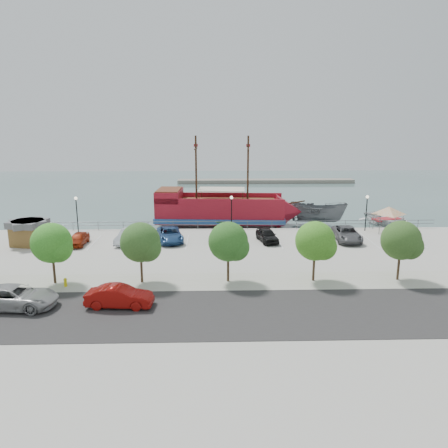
{
  "coord_description": "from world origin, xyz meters",
  "views": [
    {
      "loc": [
        -2.27,
        -43.58,
        12.82
      ],
      "look_at": [
        -1.0,
        2.0,
        2.0
      ],
      "focal_mm": 35.0,
      "sensor_mm": 36.0,
      "label": 1
    }
  ],
  "objects": [
    {
      "name": "sidewalk",
      "position": [
        0.0,
        -10.0,
        0.01
      ],
      "size": [
        100.0,
        4.0,
        0.05
      ],
      "primitive_type": "cube",
      "color": "#A19F89",
      "rests_on": "land_slab"
    },
    {
      "name": "parked_car_f",
      "position": [
        8.66,
        2.24,
        0.66
      ],
      "size": [
        1.9,
        4.17,
        1.33
      ],
      "primitive_type": "imported",
      "rotation": [
        0.0,
        0.0,
        0.13
      ],
      "color": "silver",
      "rests_on": "land_slab"
    },
    {
      "name": "seawall_railing",
      "position": [
        0.0,
        7.8,
        0.53
      ],
      "size": [
        50.0,
        0.06,
        1.0
      ],
      "color": "#5B5E64",
      "rests_on": "land_slab"
    },
    {
      "name": "street_van",
      "position": [
        -16.08,
        -14.7,
        0.81
      ],
      "size": [
        6.01,
        3.14,
        1.61
      ],
      "primitive_type": "imported",
      "rotation": [
        0.0,
        0.0,
        1.49
      ],
      "color": "#9E9E9E",
      "rests_on": "street"
    },
    {
      "name": "parked_car_d",
      "position": [
        -1.02,
        2.55,
        0.78
      ],
      "size": [
        2.39,
        5.48,
        1.57
      ],
      "primitive_type": "imported",
      "rotation": [
        0.0,
        0.0,
        -0.04
      ],
      "color": "#1A4324",
      "rests_on": "land_slab"
    },
    {
      "name": "land_slab",
      "position": [
        0.0,
        -21.0,
        -0.6
      ],
      "size": [
        100.0,
        58.0,
        1.2
      ],
      "primitive_type": "cube",
      "color": "#B3B0A3",
      "rests_on": "ground"
    },
    {
      "name": "lamp_post_left",
      "position": [
        -18.0,
        6.5,
        2.94
      ],
      "size": [
        0.36,
        0.36,
        4.28
      ],
      "color": "black",
      "rests_on": "land_slab"
    },
    {
      "name": "lamp_post_right",
      "position": [
        16.0,
        6.5,
        2.94
      ],
      "size": [
        0.36,
        0.36,
        4.28
      ],
      "color": "black",
      "rests_on": "land_slab"
    },
    {
      "name": "pirate_ship",
      "position": [
        0.22,
        13.66,
        1.09
      ],
      "size": [
        19.96,
        6.73,
        12.48
      ],
      "rotation": [
        0.0,
        0.0,
        -0.07
      ],
      "color": "maroon",
      "rests_on": "ground"
    },
    {
      "name": "parked_car_a",
      "position": [
        -16.41,
        1.27,
        0.67
      ],
      "size": [
        1.61,
        3.92,
        1.33
      ],
      "primitive_type": "imported",
      "rotation": [
        0.0,
        0.0,
        -0.01
      ],
      "color": "maroon",
      "rests_on": "land_slab"
    },
    {
      "name": "parked_car_b",
      "position": [
        -11.26,
        1.84,
        0.75
      ],
      "size": [
        2.49,
        4.78,
        1.5
      ],
      "primitive_type": "imported",
      "rotation": [
        0.0,
        0.0,
        -0.21
      ],
      "color": "silver",
      "rests_on": "land_slab"
    },
    {
      "name": "parked_car_e",
      "position": [
        3.69,
        1.99,
        0.72
      ],
      "size": [
        2.44,
        4.45,
        1.43
      ],
      "primitive_type": "imported",
      "rotation": [
        0.0,
        0.0,
        0.19
      ],
      "color": "black",
      "rests_on": "land_slab"
    },
    {
      "name": "street_sedan",
      "position": [
        -8.82,
        -14.74,
        0.77
      ],
      "size": [
        4.79,
        1.97,
        1.54
      ],
      "primitive_type": "imported",
      "rotation": [
        0.0,
        0.0,
        1.5
      ],
      "color": "maroon",
      "rests_on": "street"
    },
    {
      "name": "tree_b",
      "position": [
        -14.85,
        -10.07,
        3.3
      ],
      "size": [
        3.3,
        3.2,
        5.0
      ],
      "color": "#473321",
      "rests_on": "sidewalk"
    },
    {
      "name": "ground",
      "position": [
        0.0,
        0.0,
        -1.0
      ],
      "size": [
        160.0,
        160.0,
        0.0
      ],
      "primitive_type": "plane",
      "color": "#44635E"
    },
    {
      "name": "canopy_tent",
      "position": [
        18.42,
        5.88,
        3.03
      ],
      "size": [
        4.55,
        4.55,
        3.49
      ],
      "rotation": [
        0.0,
        0.0,
        -0.09
      ],
      "color": "slate",
      "rests_on": "land_slab"
    },
    {
      "name": "street",
      "position": [
        0.0,
        -16.0,
        0.01
      ],
      "size": [
        100.0,
        8.0,
        0.04
      ],
      "primitive_type": "cube",
      "color": "#2C2929",
      "rests_on": "land_slab"
    },
    {
      "name": "dock_east",
      "position": [
        15.24,
        9.2,
        -0.82
      ],
      "size": [
        6.57,
        2.97,
        0.36
      ],
      "primitive_type": "cube",
      "rotation": [
        0.0,
        0.0,
        0.19
      ],
      "color": "gray",
      "rests_on": "ground"
    },
    {
      "name": "shed",
      "position": [
        -21.64,
        1.5,
        1.41
      ],
      "size": [
        3.9,
        3.9,
        2.65
      ],
      "rotation": [
        0.0,
        0.0,
        -0.25
      ],
      "color": "brown",
      "rests_on": "land_slab"
    },
    {
      "name": "lamp_post_mid",
      "position": [
        0.0,
        6.5,
        2.94
      ],
      "size": [
        0.36,
        0.36,
        4.28
      ],
      "color": "black",
      "rests_on": "land_slab"
    },
    {
      "name": "dock_mid",
      "position": [
        7.23,
        9.2,
        -0.81
      ],
      "size": [
        6.86,
        3.43,
        0.38
      ],
      "primitive_type": "cube",
      "rotation": [
        0.0,
        0.0,
        -0.25
      ],
      "color": "gray",
      "rests_on": "ground"
    },
    {
      "name": "tree_f",
      "position": [
        13.15,
        -10.07,
        3.3
      ],
      "size": [
        3.3,
        3.2,
        5.0
      ],
      "color": "#473321",
      "rests_on": "sidewalk"
    },
    {
      "name": "dock_west",
      "position": [
        -14.27,
        9.2,
        -0.81
      ],
      "size": [
        6.78,
        3.33,
        0.37
      ],
      "primitive_type": "cube",
      "rotation": [
        0.0,
        0.0,
        -0.23
      ],
      "color": "gray",
      "rests_on": "ground"
    },
    {
      "name": "tree_c",
      "position": [
        -7.85,
        -10.07,
        3.3
      ],
      "size": [
        3.3,
        3.2,
        5.0
      ],
      "color": "#473321",
      "rests_on": "sidewalk"
    },
    {
      "name": "tree_d",
      "position": [
        -0.85,
        -10.07,
        3.3
      ],
      "size": [
        3.3,
        3.2,
        5.0
      ],
      "color": "#473321",
      "rests_on": "sidewalk"
    },
    {
      "name": "tree_e",
      "position": [
        6.15,
        -10.07,
        3.3
      ],
      "size": [
        3.3,
        3.2,
        5.0
      ],
      "color": "#473321",
      "rests_on": "sidewalk"
    },
    {
      "name": "patrol_boat",
      "position": [
        11.89,
        13.46,
        0.51
      ],
      "size": [
        8.33,
        5.82,
        3.02
      ],
      "primitive_type": "imported",
      "rotation": [
        0.0,
        0.0,
        1.16
      ],
      "color": "slate",
      "rests_on": "ground"
    },
    {
      "name": "parked_car_g",
      "position": [
        12.46,
        2.18,
        0.77
      ],
      "size": [
        2.9,
        5.68,
        1.54
      ],
      "primitive_type": "imported",
      "rotation": [
        0.0,
        0.0,
        -0.06
      ],
      "color": "#595A5D",
      "rests_on": "land_slab"
    },
    {
      "name": "speedboat",
      "position": [
        21.07,
        12.26,
        -0.21
      ],
      "size": [
        7.52,
        8.95,
        1.59
      ],
      "primitive_type": "imported",
      "rotation": [
        0.0,
        0.0,
        0.31
      ],
      "color": "silver",
      "rests_on": "ground"
    },
    {
      "name": "parked_car_c",
      "position": [
        -6.89,
        2.46,
        0.75
      ],
      "size": [
        3.56,
        5.83,
        1.51
      ],
      "primitive_type": "imported",
      "rotation": [
        0.0,
        0.0,
        0.21
      ],
      "color": "navy",
      "rests_on": "land_slab"
    },
    {
      "name": "far_shore",
      "position": [
        10.0,
        55.0,
        -0.6
      ],
      "size": [
        40.0,
        3.0,
        0.8
      ],
      "primitive_type": "cube",
      "color": "gray",
      "rests_on": "ground"
    },
    {
      "name": "fire_hydrant",
      "position": [
        -13.9,
        -10.8,
        0.41
      ],
      "size": [
        0.26,
        0.26,
        0.75
      ],
      "rotation": [
        0.0,
        0.0,
        0.06
      ],
      "color": "yellow",
      "rests_on": "sidewalk"
    },
    {
      "name": "parked_car_h",
      "position": [
        18.45,
        1.35,
        0.79
      ],
      "size": [
        2.89,
        5.68,
        1.58
      ],
      "primitive_type": "imported",
      "rotation": [
        0.0,
        0.0,
        -0.13
      ],
      "color": "#2C5187",
      "rests_on": "land_slab"
    }
  ]
}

